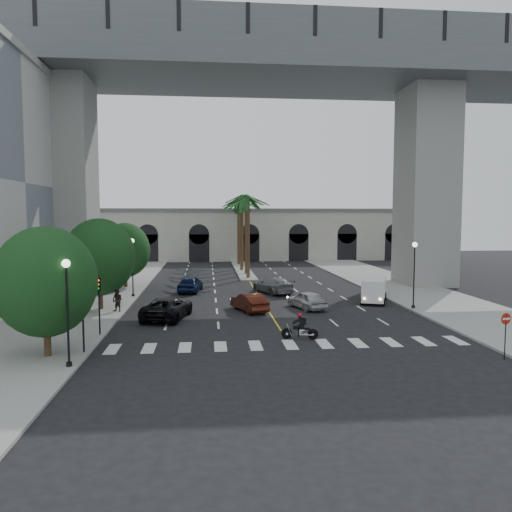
% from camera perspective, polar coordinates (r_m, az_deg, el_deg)
% --- Properties ---
extents(ground, '(140.00, 140.00, 0.00)m').
position_cam_1_polar(ground, '(30.64, 3.44, -9.37)').
color(ground, black).
rests_on(ground, ground).
extents(sidewalk_left, '(8.00, 100.00, 0.15)m').
position_cam_1_polar(sidewalk_left, '(46.13, -18.49, -4.74)').
color(sidewalk_left, gray).
rests_on(sidewalk_left, ground).
extents(sidewalk_right, '(8.00, 100.00, 0.15)m').
position_cam_1_polar(sidewalk_right, '(49.08, 18.19, -4.17)').
color(sidewalk_right, gray).
rests_on(sidewalk_right, ground).
extents(median, '(2.00, 24.00, 0.20)m').
position_cam_1_polar(median, '(67.91, -1.59, -1.51)').
color(median, gray).
rests_on(median, ground).
extents(pier_building, '(71.00, 10.50, 8.50)m').
position_cam_1_polar(pier_building, '(84.54, -2.40, 2.54)').
color(pier_building, beige).
rests_on(pier_building, ground).
extents(bridge, '(75.00, 13.00, 26.00)m').
position_cam_1_polar(bridge, '(53.15, 3.47, 16.71)').
color(bridge, gray).
rests_on(bridge, ground).
extents(palm_a, '(3.20, 3.20, 10.30)m').
position_cam_1_polar(palm_a, '(57.57, -0.91, 6.35)').
color(palm_a, '#47331E').
rests_on(palm_a, ground).
extents(palm_b, '(3.20, 3.20, 10.60)m').
position_cam_1_polar(palm_b, '(61.57, -1.13, 6.50)').
color(palm_b, '#47331E').
rests_on(palm_b, ground).
extents(palm_c, '(3.20, 3.20, 10.10)m').
position_cam_1_polar(palm_c, '(65.52, -1.66, 5.98)').
color(palm_c, '#47331E').
rests_on(palm_c, ground).
extents(palm_d, '(3.20, 3.20, 10.90)m').
position_cam_1_polar(palm_d, '(69.56, -1.60, 6.51)').
color(palm_d, '#47331E').
rests_on(palm_d, ground).
extents(palm_e, '(3.20, 3.20, 10.40)m').
position_cam_1_polar(palm_e, '(73.52, -2.01, 6.06)').
color(palm_e, '#47331E').
rests_on(palm_e, ground).
extents(palm_f, '(3.20, 3.20, 10.70)m').
position_cam_1_polar(palm_f, '(77.53, -1.98, 6.19)').
color(palm_f, '#47331E').
rests_on(palm_f, ground).
extents(street_tree_near, '(5.20, 5.20, 6.89)m').
position_cam_1_polar(street_tree_near, '(27.84, -22.93, -2.73)').
color(street_tree_near, '#382616').
rests_on(street_tree_near, ground).
extents(street_tree_mid, '(5.44, 5.44, 7.21)m').
position_cam_1_polar(street_tree_mid, '(40.35, -17.45, -0.11)').
color(street_tree_mid, '#382616').
rests_on(street_tree_mid, ground).
extents(street_tree_far, '(5.04, 5.04, 6.68)m').
position_cam_1_polar(street_tree_far, '(52.14, -14.74, 0.65)').
color(street_tree_far, '#382616').
rests_on(street_tree_far, ground).
extents(lamp_post_left_near, '(0.40, 0.40, 5.35)m').
position_cam_1_polar(lamp_post_left_near, '(25.61, -20.77, -5.10)').
color(lamp_post_left_near, black).
rests_on(lamp_post_left_near, ground).
extents(lamp_post_left_far, '(0.40, 0.40, 5.35)m').
position_cam_1_polar(lamp_post_left_far, '(46.04, -13.94, -0.70)').
color(lamp_post_left_far, black).
rests_on(lamp_post_left_far, ground).
extents(lamp_post_right, '(0.40, 0.40, 5.35)m').
position_cam_1_polar(lamp_post_right, '(40.89, 17.63, -1.45)').
color(lamp_post_right, black).
rests_on(lamp_post_right, ground).
extents(traffic_signal_near, '(0.25, 0.18, 3.65)m').
position_cam_1_polar(traffic_signal_near, '(28.09, -19.19, -5.68)').
color(traffic_signal_near, black).
rests_on(traffic_signal_near, ground).
extents(traffic_signal_far, '(0.25, 0.18, 3.65)m').
position_cam_1_polar(traffic_signal_far, '(31.94, -17.51, -4.41)').
color(traffic_signal_far, black).
rests_on(traffic_signal_far, ground).
extents(motorcycle_rider, '(2.18, 0.72, 1.59)m').
position_cam_1_polar(motorcycle_rider, '(30.33, 5.16, -8.13)').
color(motorcycle_rider, black).
rests_on(motorcycle_rider, ground).
extents(car_a, '(2.93, 4.52, 1.43)m').
position_cam_1_polar(car_a, '(39.99, 5.86, -5.01)').
color(car_a, '#ADAEB2').
rests_on(car_a, ground).
extents(car_b, '(2.85, 4.55, 1.41)m').
position_cam_1_polar(car_b, '(38.78, -0.78, -5.30)').
color(car_b, '#45180D').
rests_on(car_b, ground).
extents(car_c, '(3.82, 6.13, 1.58)m').
position_cam_1_polar(car_c, '(36.62, -10.08, -5.84)').
color(car_c, black).
rests_on(car_c, ground).
extents(car_d, '(3.94, 5.69, 1.53)m').
position_cam_1_polar(car_d, '(47.65, 1.94, -3.36)').
color(car_d, slate).
rests_on(car_d, ground).
extents(car_e, '(2.62, 4.95, 1.61)m').
position_cam_1_polar(car_e, '(48.73, -7.53, -3.17)').
color(car_e, '#0D1A3D').
rests_on(car_e, ground).
extents(cargo_van, '(3.48, 5.18, 2.07)m').
position_cam_1_polar(cargo_van, '(43.92, 13.34, -3.66)').
color(cargo_van, white).
rests_on(cargo_van, ground).
extents(pedestrian_a, '(0.80, 0.66, 1.90)m').
position_cam_1_polar(pedestrian_a, '(35.11, -20.30, -6.00)').
color(pedestrian_a, black).
rests_on(pedestrian_a, sidewalk_left).
extents(pedestrian_b, '(1.05, 0.98, 1.74)m').
position_cam_1_polar(pedestrian_b, '(39.21, -15.56, -4.90)').
color(pedestrian_b, black).
rests_on(pedestrian_b, sidewalk_left).
extents(do_not_enter_sign, '(0.59, 0.15, 2.45)m').
position_cam_1_polar(do_not_enter_sign, '(28.78, 26.64, -7.16)').
color(do_not_enter_sign, black).
rests_on(do_not_enter_sign, ground).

